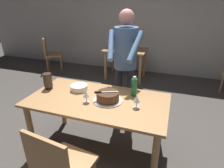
% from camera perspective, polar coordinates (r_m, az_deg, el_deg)
% --- Properties ---
extents(ground_plane, '(14.00, 14.00, 0.00)m').
position_cam_1_polar(ground_plane, '(2.66, -3.94, -18.86)').
color(ground_plane, '#4C4742').
extents(back_wall, '(10.00, 0.12, 2.70)m').
position_cam_1_polar(back_wall, '(5.10, 10.38, 18.55)').
color(back_wall, beige).
rests_on(back_wall, ground_plane).
extents(main_dining_table, '(1.64, 0.85, 0.75)m').
position_cam_1_polar(main_dining_table, '(2.28, -4.40, -7.00)').
color(main_dining_table, tan).
rests_on(main_dining_table, ground_plane).
extents(cake_on_platter, '(0.34, 0.34, 0.11)m').
position_cam_1_polar(cake_on_platter, '(2.15, -1.29, -3.94)').
color(cake_on_platter, silver).
rests_on(cake_on_platter, main_dining_table).
extents(cake_knife, '(0.26, 0.13, 0.02)m').
position_cam_1_polar(cake_knife, '(2.12, -3.25, -2.47)').
color(cake_knife, silver).
rests_on(cake_knife, cake_on_platter).
extents(plate_stack, '(0.22, 0.22, 0.07)m').
position_cam_1_polar(plate_stack, '(2.45, -10.01, -1.08)').
color(plate_stack, white).
rests_on(plate_stack, main_dining_table).
extents(wine_glass_near, '(0.08, 0.08, 0.14)m').
position_cam_1_polar(wine_glass_near, '(2.12, -7.87, -3.15)').
color(wine_glass_near, silver).
rests_on(wine_glass_near, main_dining_table).
extents(wine_glass_far, '(0.08, 0.08, 0.14)m').
position_cam_1_polar(wine_glass_far, '(2.01, 7.52, -4.65)').
color(wine_glass_far, silver).
rests_on(wine_glass_far, main_dining_table).
extents(water_bottle, '(0.07, 0.07, 0.25)m').
position_cam_1_polar(water_bottle, '(2.26, 6.75, -0.90)').
color(water_bottle, '#1E6B38').
rests_on(water_bottle, main_dining_table).
extents(hurricane_lamp, '(0.11, 0.11, 0.21)m').
position_cam_1_polar(hurricane_lamp, '(2.57, -18.93, 0.88)').
color(hurricane_lamp, black).
rests_on(hurricane_lamp, main_dining_table).
extents(person_cutting_cake, '(0.47, 0.56, 1.72)m').
position_cam_1_polar(person_cutting_cake, '(2.61, 4.03, 7.59)').
color(person_cutting_cake, '#2D2D38').
rests_on(person_cutting_cake, ground_plane).
extents(chair_near_side, '(0.49, 0.49, 0.90)m').
position_cam_1_polar(chair_near_side, '(1.84, -15.51, -23.03)').
color(chair_near_side, tan).
rests_on(chair_near_side, ground_plane).
extents(background_table, '(1.00, 0.70, 0.74)m').
position_cam_1_polar(background_table, '(4.63, 4.14, 8.57)').
color(background_table, tan).
rests_on(background_table, ground_plane).
extents(background_chair_1, '(0.60, 0.60, 0.90)m').
position_cam_1_polar(background_chair_1, '(5.52, -18.18, 9.08)').
color(background_chair_1, tan).
rests_on(background_chair_1, ground_plane).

